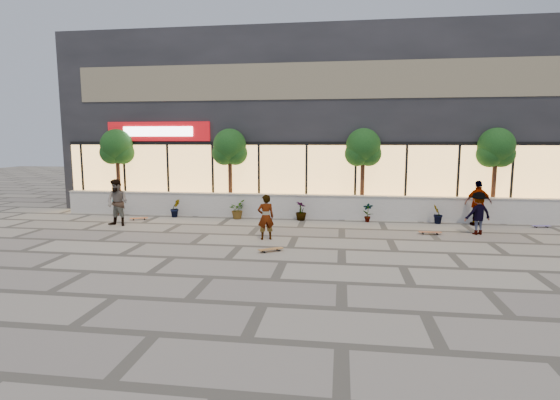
# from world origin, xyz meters

# --- Properties ---
(ground) EXTENTS (80.00, 80.00, 0.00)m
(ground) POSITION_xyz_m (0.00, 0.00, 0.00)
(ground) COLOR gray
(ground) RESTS_ON ground
(planter_wall) EXTENTS (22.00, 0.42, 1.04)m
(planter_wall) POSITION_xyz_m (0.00, 7.00, 0.52)
(planter_wall) COLOR silver
(planter_wall) RESTS_ON ground
(retail_building) EXTENTS (24.00, 9.17, 8.50)m
(retail_building) POSITION_xyz_m (-0.00, 12.49, 4.25)
(retail_building) COLOR black
(retail_building) RESTS_ON ground
(shrub_a) EXTENTS (0.43, 0.29, 0.81)m
(shrub_a) POSITION_xyz_m (-8.50, 6.45, 0.41)
(shrub_a) COLOR #103413
(shrub_a) RESTS_ON ground
(shrub_b) EXTENTS (0.57, 0.57, 0.81)m
(shrub_b) POSITION_xyz_m (-5.70, 6.45, 0.41)
(shrub_b) COLOR #103413
(shrub_b) RESTS_ON ground
(shrub_c) EXTENTS (0.68, 0.77, 0.81)m
(shrub_c) POSITION_xyz_m (-2.90, 6.45, 0.41)
(shrub_c) COLOR #103413
(shrub_c) RESTS_ON ground
(shrub_d) EXTENTS (0.64, 0.64, 0.81)m
(shrub_d) POSITION_xyz_m (-0.10, 6.45, 0.41)
(shrub_d) COLOR #103413
(shrub_d) RESTS_ON ground
(shrub_e) EXTENTS (0.46, 0.35, 0.81)m
(shrub_e) POSITION_xyz_m (2.70, 6.45, 0.41)
(shrub_e) COLOR #103413
(shrub_e) RESTS_ON ground
(shrub_f) EXTENTS (0.55, 0.57, 0.81)m
(shrub_f) POSITION_xyz_m (5.50, 6.45, 0.41)
(shrub_f) COLOR #103413
(shrub_f) RESTS_ON ground
(tree_west) EXTENTS (1.60, 1.50, 3.92)m
(tree_west) POSITION_xyz_m (-9.00, 7.70, 2.99)
(tree_west) COLOR #462619
(tree_west) RESTS_ON ground
(tree_midwest) EXTENTS (1.60, 1.50, 3.92)m
(tree_midwest) POSITION_xyz_m (-3.50, 7.70, 2.99)
(tree_midwest) COLOR #462619
(tree_midwest) RESTS_ON ground
(tree_mideast) EXTENTS (1.60, 1.50, 3.92)m
(tree_mideast) POSITION_xyz_m (2.50, 7.70, 2.99)
(tree_mideast) COLOR #462619
(tree_mideast) RESTS_ON ground
(tree_east) EXTENTS (1.60, 1.50, 3.92)m
(tree_east) POSITION_xyz_m (8.00, 7.70, 2.99)
(tree_east) COLOR #462619
(tree_east) RESTS_ON ground
(skater_center) EXTENTS (0.67, 0.55, 1.57)m
(skater_center) POSITION_xyz_m (-0.97, 2.68, 0.78)
(skater_center) COLOR white
(skater_center) RESTS_ON ground
(skater_left) EXTENTS (1.01, 0.84, 1.87)m
(skater_left) POSITION_xyz_m (-7.22, 4.23, 0.93)
(skater_left) COLOR #8B7659
(skater_left) RESTS_ON ground
(skater_right_near) EXTENTS (1.11, 0.56, 1.81)m
(skater_right_near) POSITION_xyz_m (7.00, 6.30, 0.91)
(skater_right_near) COLOR white
(skater_right_near) RESTS_ON ground
(skater_right_far) EXTENTS (1.14, 0.88, 1.55)m
(skater_right_far) POSITION_xyz_m (6.50, 4.57, 0.77)
(skater_right_far) COLOR maroon
(skater_right_far) RESTS_ON ground
(skateboard_center) EXTENTS (0.78, 0.61, 0.10)m
(skateboard_center) POSITION_xyz_m (-0.53, 1.05, 0.08)
(skateboard_center) COLOR brown
(skateboard_center) RESTS_ON ground
(skateboard_left) EXTENTS (0.75, 0.45, 0.09)m
(skateboard_left) POSITION_xyz_m (-6.99, 5.56, 0.07)
(skateboard_left) COLOR #D85E28
(skateboard_left) RESTS_ON ground
(skateboard_right_near) EXTENTS (0.82, 0.22, 0.10)m
(skateboard_right_near) POSITION_xyz_m (4.81, 4.29, 0.08)
(skateboard_right_near) COLOR brown
(skateboard_right_near) RESTS_ON ground
(skateboard_right_far) EXTENTS (0.71, 0.26, 0.08)m
(skateboard_right_far) POSITION_xyz_m (9.37, 6.20, 0.07)
(skateboard_right_far) COLOR #61559C
(skateboard_right_far) RESTS_ON ground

